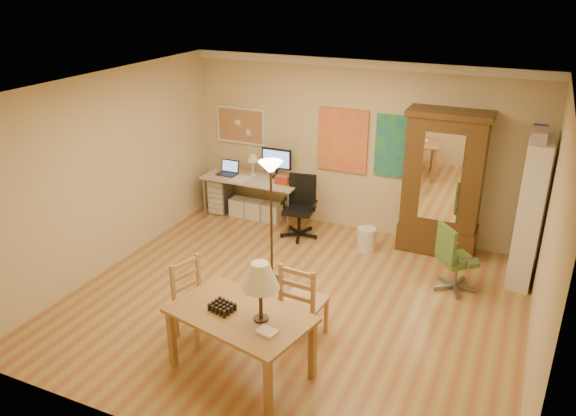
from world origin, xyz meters
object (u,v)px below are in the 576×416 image
at_px(office_chair_black, 300,220).
at_px(armoire, 442,192).
at_px(office_chair_green, 453,272).
at_px(bookshelf, 529,213).
at_px(dining_table, 247,304).
at_px(computer_desk, 256,194).

bearing_deg(office_chair_black, armoire, 10.77).
height_order(office_chair_green, bookshelf, bookshelf).
relative_size(armoire, bookshelf, 1.08).
xyz_separation_m(dining_table, computer_desk, (-1.75, 3.59, -0.39)).
relative_size(office_chair_black, armoire, 0.46).
bearing_deg(office_chair_black, computer_desk, 161.38).
bearing_deg(bookshelf, armoire, 159.64).
xyz_separation_m(dining_table, bookshelf, (2.42, 3.23, 0.14)).
height_order(office_chair_black, armoire, armoire).
bearing_deg(dining_table, bookshelf, 53.17).
bearing_deg(bookshelf, office_chair_black, 179.17).
bearing_deg(office_chair_black, bookshelf, -0.83).
bearing_deg(armoire, computer_desk, -178.44).
height_order(dining_table, computer_desk, dining_table).
height_order(computer_desk, bookshelf, bookshelf).
relative_size(office_chair_green, bookshelf, 0.47).
bearing_deg(office_chair_black, dining_table, -75.81).
xyz_separation_m(office_chair_green, bookshelf, (0.77, 0.64, 0.73)).
distance_m(dining_table, computer_desk, 4.02).
height_order(office_chair_green, armoire, armoire).
relative_size(dining_table, office_chair_green, 1.70).
height_order(office_chair_black, bookshelf, bookshelf).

